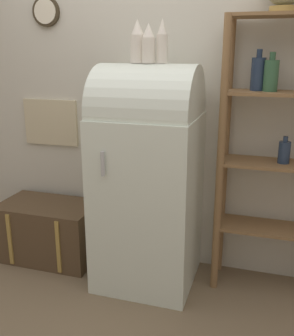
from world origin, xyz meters
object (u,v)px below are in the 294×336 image
at_px(refrigerator, 148,174).
at_px(vase_center, 148,45).
at_px(vase_right, 162,43).
at_px(vase_left, 138,43).
at_px(suitcase_trunk, 49,231).

xyz_separation_m(refrigerator, vase_center, (0.01, -0.01, 0.84)).
bearing_deg(refrigerator, vase_right, 6.35).
bearing_deg(vase_left, suitcase_trunk, 176.65).
distance_m(refrigerator, vase_left, 0.86).
bearing_deg(suitcase_trunk, vase_left, -3.35).
distance_m(suitcase_trunk, vase_right, 1.71).
height_order(suitcase_trunk, vase_right, vase_right).
xyz_separation_m(refrigerator, vase_left, (-0.07, 0.01, 0.86)).
distance_m(vase_center, vase_right, 0.09).
height_order(vase_left, vase_center, vase_left).
bearing_deg(suitcase_trunk, refrigerator, -3.87).
xyz_separation_m(refrigerator, suitcase_trunk, (-0.84, 0.06, -0.57)).
height_order(refrigerator, vase_right, vase_right).
bearing_deg(vase_right, vase_left, 179.25).
xyz_separation_m(vase_center, vase_right, (0.08, 0.02, 0.01)).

